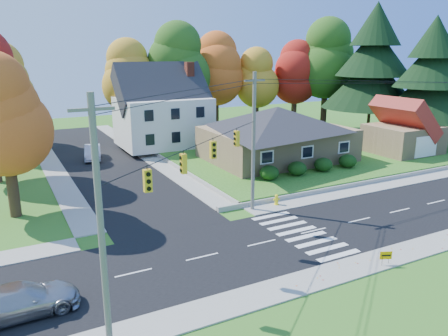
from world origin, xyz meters
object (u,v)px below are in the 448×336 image
object	(u,v)px
ranch_house	(277,132)
white_car	(93,152)
fire_hydrant	(276,200)
silver_sedan	(20,301)

from	to	relation	value
ranch_house	white_car	xyz separation A→B (m)	(-16.64, 10.58, -2.48)
white_car	fire_hydrant	xyz separation A→B (m)	(9.26, -21.40, -0.36)
fire_hydrant	white_car	bearing A→B (deg)	113.41
silver_sedan	white_car	xyz separation A→B (m)	(8.85, 28.01, 0.03)
fire_hydrant	ranch_house	bearing A→B (deg)	55.69
ranch_house	fire_hydrant	xyz separation A→B (m)	(-7.38, -10.81, -2.84)
ranch_house	fire_hydrant	distance (m)	13.39
ranch_house	white_car	distance (m)	19.87
white_car	fire_hydrant	bearing A→B (deg)	-54.68
silver_sedan	white_car	world-z (taller)	white_car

